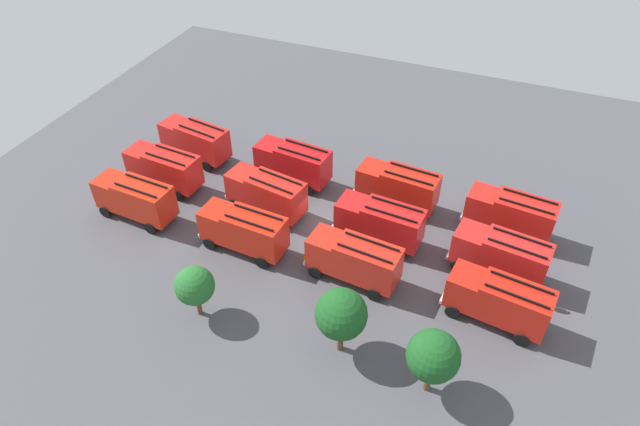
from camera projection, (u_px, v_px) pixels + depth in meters
The scene contains 22 objects.
ground_plane at pixel (320, 225), 47.59m from camera, with size 66.72×66.72×0.00m, color #4C4C51.
fire_truck_0 at pixel (511, 213), 45.52m from camera, with size 7.42×3.39×3.88m.
fire_truck_1 at pixel (398, 186), 48.30m from camera, with size 7.40×3.31×3.88m.
fire_truck_2 at pixel (293, 162), 51.04m from camera, with size 7.42×3.37×3.88m.
fire_truck_3 at pixel (195, 140), 53.86m from camera, with size 7.50×3.69×3.88m.
fire_truck_4 at pixel (501, 254), 41.91m from camera, with size 7.46×3.52×3.88m.
fire_truck_5 at pixel (380, 221), 44.74m from camera, with size 7.37×3.21×3.88m.
fire_truck_6 at pixel (266, 193), 47.58m from camera, with size 7.50×3.68×3.88m.
fire_truck_7 at pixel (164, 167), 50.39m from camera, with size 7.38×3.25×3.88m.
fire_truck_8 at pixel (499, 300), 38.50m from camera, with size 7.46×3.53×3.88m.
fire_truck_9 at pixel (354, 259), 41.51m from camera, with size 7.40×3.31×3.88m.
fire_truck_10 at pixel (244, 229), 44.00m from camera, with size 7.34×3.12×3.88m.
fire_truck_11 at pixel (135, 198), 47.04m from camera, with size 7.35×3.14×3.88m.
firefighter_0 at pixel (300, 152), 54.38m from camera, with size 0.48×0.39×1.71m.
firefighter_1 at pixel (550, 298), 40.16m from camera, with size 0.43×0.48×1.69m.
firefighter_2 at pixel (330, 239), 44.83m from camera, with size 0.31×0.46×1.82m.
firefighter_3 at pixel (498, 240), 44.90m from camera, with size 0.47×0.34×1.63m.
tree_0 at pixel (433, 356), 33.42m from camera, with size 3.32×3.32×5.15m.
tree_1 at pixel (341, 314), 35.68m from camera, with size 3.46×3.46×5.36m.
tree_2 at pixel (195, 286), 38.43m from camera, with size 2.82×2.82×4.37m.
traffic_cone_0 at pixel (384, 255), 44.38m from camera, with size 0.51×0.51×0.73m, color #F2600C.
traffic_cone_1 at pixel (305, 256), 44.35m from camera, with size 0.46×0.46×0.66m, color #F2600C.
Camera 1 is at (-13.30, 32.91, 31.73)m, focal length 31.25 mm.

